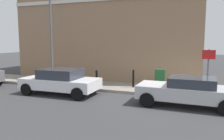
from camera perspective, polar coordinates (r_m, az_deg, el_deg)
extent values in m
plane|color=#38383A|center=(11.49, 11.35, -7.28)|extent=(80.00, 80.00, 0.00)
cube|color=gray|center=(15.33, -10.04, -3.27)|extent=(2.57, 30.00, 0.15)
cube|color=#937256|center=(19.32, 1.27, 13.65)|extent=(7.79, 13.37, 9.98)
cube|color=#B7B7BC|center=(10.61, 17.92, -5.35)|extent=(1.76, 4.23, 0.57)
cube|color=#2D333D|center=(10.50, 19.22, -2.87)|extent=(1.51, 1.95, 0.42)
cylinder|color=black|center=(10.14, 8.67, -7.33)|extent=(0.23, 0.64, 0.64)
cylinder|color=black|center=(11.64, 10.49, -5.45)|extent=(0.23, 0.64, 0.64)
cylinder|color=black|center=(11.45, 25.97, -6.30)|extent=(0.23, 0.64, 0.64)
cube|color=silver|center=(12.64, -12.67, -3.21)|extent=(1.87, 4.14, 0.55)
cube|color=#2D333D|center=(12.55, -12.62, -0.91)|extent=(1.63, 2.08, 0.52)
cylinder|color=black|center=(12.92, -20.38, -4.52)|extent=(0.23, 0.64, 0.64)
cylinder|color=black|center=(14.24, -15.86, -3.26)|extent=(0.23, 0.64, 0.64)
cylinder|color=black|center=(11.21, -8.52, -5.90)|extent=(0.23, 0.64, 0.64)
cylinder|color=black|center=(12.71, -4.76, -4.26)|extent=(0.23, 0.64, 0.64)
cube|color=#1E4C28|center=(13.02, 11.84, -2.30)|extent=(0.40, 0.55, 1.15)
cube|color=#333333|center=(13.12, 11.77, -4.61)|extent=(0.46, 0.61, 0.08)
cylinder|color=black|center=(13.47, 5.30, -2.29)|extent=(0.12, 0.12, 0.95)
sphere|color=black|center=(13.39, 5.33, -0.20)|extent=(0.14, 0.14, 0.14)
cylinder|color=black|center=(13.26, -3.83, -2.42)|extent=(0.12, 0.12, 0.95)
sphere|color=black|center=(13.19, -3.85, -0.30)|extent=(0.14, 0.14, 0.14)
cylinder|color=#59595B|center=(12.07, 22.65, -0.71)|extent=(0.08, 0.08, 2.30)
cube|color=white|center=(11.97, 22.86, 3.55)|extent=(0.03, 0.56, 0.40)
cube|color=red|center=(11.95, 22.87, 3.54)|extent=(0.01, 0.60, 0.44)
cylinder|color=#59595B|center=(15.40, -14.82, 7.21)|extent=(0.14, 0.14, 5.50)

